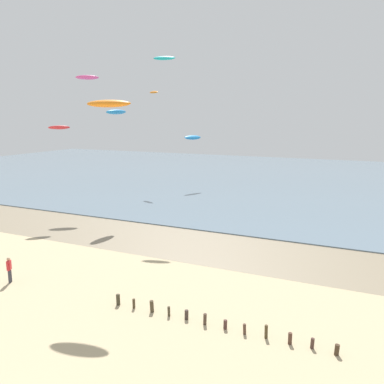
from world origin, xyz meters
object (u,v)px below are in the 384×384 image
kite_aloft_7 (59,127)px  kite_aloft_9 (164,58)px  kite_aloft_10 (116,112)px  kite_aloft_2 (109,104)px  kite_aloft_6 (87,77)px  person_nearest_camera (9,269)px  kite_aloft_4 (193,137)px  kite_aloft_3 (154,92)px

kite_aloft_7 → kite_aloft_9: 12.91m
kite_aloft_10 → kite_aloft_2: bearing=39.5°
kite_aloft_2 → kite_aloft_9: (-3.93, 14.85, 4.87)m
kite_aloft_6 → kite_aloft_9: bearing=131.3°
person_nearest_camera → kite_aloft_2: 12.48m
person_nearest_camera → kite_aloft_10: kite_aloft_10 is taller
person_nearest_camera → kite_aloft_10: 20.83m
kite_aloft_6 → kite_aloft_9: 12.47m
kite_aloft_4 → kite_aloft_2: bearing=-139.7°
kite_aloft_3 → kite_aloft_9: size_ratio=0.89×
kite_aloft_4 → kite_aloft_7: kite_aloft_7 is taller
kite_aloft_3 → person_nearest_camera: bearing=128.9°
kite_aloft_2 → kite_aloft_9: size_ratio=1.36×
kite_aloft_2 → kite_aloft_4: 34.21m
kite_aloft_4 → kite_aloft_3: bearing=138.0°
kite_aloft_10 → kite_aloft_7: bearing=-52.6°
kite_aloft_6 → kite_aloft_9: (12.04, -3.03, 1.12)m
kite_aloft_6 → kite_aloft_7: kite_aloft_6 is taller
person_nearest_camera → kite_aloft_6: (-10.63, 21.95, 14.27)m
kite_aloft_2 → kite_aloft_7: size_ratio=1.39×
kite_aloft_4 → kite_aloft_10: bearing=-155.4°
person_nearest_camera → kite_aloft_3: 38.11m
kite_aloft_3 → kite_aloft_6: size_ratio=0.73×
kite_aloft_7 → kite_aloft_2: bearing=95.4°
kite_aloft_3 → kite_aloft_6: 12.87m
kite_aloft_2 → kite_aloft_9: kite_aloft_9 is taller
kite_aloft_7 → kite_aloft_3: bearing=-137.3°
person_nearest_camera → kite_aloft_7: kite_aloft_7 is taller
kite_aloft_3 → kite_aloft_9: bearing=147.7°
kite_aloft_7 → kite_aloft_10: (5.01, 3.05, 1.57)m
kite_aloft_2 → kite_aloft_4: bearing=94.9°
kite_aloft_2 → kite_aloft_9: 16.11m
kite_aloft_9 → kite_aloft_6: bearing=-29.6°
person_nearest_camera → kite_aloft_3: kite_aloft_3 is taller
person_nearest_camera → kite_aloft_10: size_ratio=0.59×
kite_aloft_4 → kite_aloft_10: size_ratio=1.05×
kite_aloft_4 → kite_aloft_6: kite_aloft_6 is taller
person_nearest_camera → kite_aloft_3: (-8.83, 34.64, 13.20)m
person_nearest_camera → kite_aloft_10: bearing=101.9°
person_nearest_camera → kite_aloft_3: size_ratio=0.87×
kite_aloft_10 → kite_aloft_3: bearing=-157.2°
kite_aloft_3 → kite_aloft_10: bearing=131.4°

